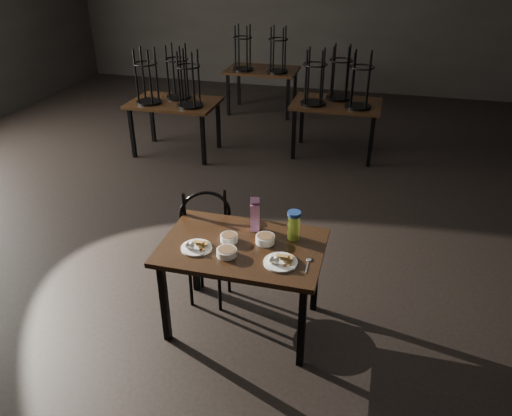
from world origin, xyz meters
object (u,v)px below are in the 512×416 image
(main_table, at_px, (242,254))
(bentwood_chair, at_px, (207,239))
(juice_carton, at_px, (255,215))
(water_bottle, at_px, (294,225))

(main_table, relative_size, bentwood_chair, 1.27)
(main_table, distance_m, bentwood_chair, 0.50)
(main_table, height_order, juice_carton, juice_carton)
(bentwood_chair, bearing_deg, water_bottle, -33.46)
(water_bottle, xyz_separation_m, bentwood_chair, (-0.74, 0.11, -0.31))
(juice_carton, bearing_deg, bentwood_chair, 171.72)
(main_table, xyz_separation_m, bentwood_chair, (-0.39, 0.30, -0.11))
(water_bottle, bearing_deg, main_table, -151.30)
(main_table, relative_size, juice_carton, 4.23)
(juice_carton, bearing_deg, water_bottle, -8.72)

